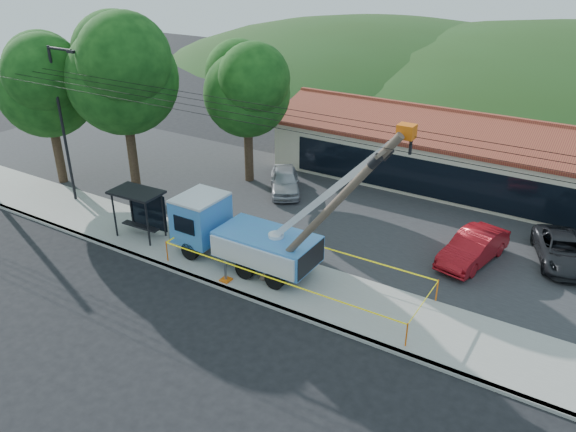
% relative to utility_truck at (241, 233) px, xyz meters
% --- Properties ---
extents(ground, '(120.00, 120.00, 0.00)m').
position_rel_utility_truck_xyz_m(ground, '(1.24, -4.26, -1.69)').
color(ground, black).
rests_on(ground, ground).
extents(curb, '(60.00, 0.25, 0.15)m').
position_rel_utility_truck_xyz_m(curb, '(1.24, -2.16, -1.61)').
color(curb, gray).
rests_on(curb, ground).
extents(sidewalk, '(60.00, 4.00, 0.15)m').
position_rel_utility_truck_xyz_m(sidewalk, '(1.24, -0.26, -1.61)').
color(sidewalk, gray).
rests_on(sidewalk, ground).
extents(parking_lot, '(60.00, 12.00, 0.10)m').
position_rel_utility_truck_xyz_m(parking_lot, '(1.24, 7.74, -1.64)').
color(parking_lot, '#28282B').
rests_on(parking_lot, ground).
extents(strip_mall, '(22.50, 8.53, 4.67)m').
position_rel_utility_truck_xyz_m(strip_mall, '(5.24, 15.72, 0.19)').
color(strip_mall, beige).
rests_on(strip_mall, ground).
extents(streetlight, '(2.13, 0.22, 9.00)m').
position_rel_utility_truck_xyz_m(streetlight, '(-12.54, 0.74, 3.62)').
color(streetlight, black).
rests_on(streetlight, ground).
extents(tree_west_near, '(7.56, 6.72, 10.80)m').
position_rel_utility_truck_xyz_m(tree_west_near, '(-10.76, 3.74, 5.84)').
color(tree_west_near, '#332316').
rests_on(tree_west_near, ground).
extents(tree_west_far, '(6.84, 6.08, 9.48)m').
position_rel_utility_truck_xyz_m(tree_west_far, '(-15.76, 2.24, 4.85)').
color(tree_west_far, '#332316').
rests_on(tree_west_far, ground).
extents(tree_lot, '(6.30, 5.60, 8.94)m').
position_rel_utility_truck_xyz_m(tree_lot, '(-5.76, 8.74, 4.52)').
color(tree_lot, '#332316').
rests_on(tree_lot, ground).
extents(hill_west, '(78.40, 56.00, 28.00)m').
position_rel_utility_truck_xyz_m(hill_west, '(-13.76, 50.74, -1.69)').
color(hill_west, '#223E16').
rests_on(hill_west, ground).
extents(utility_truck, '(11.39, 3.87, 8.02)m').
position_rel_utility_truck_xyz_m(utility_truck, '(0.00, 0.00, 0.00)').
color(utility_truck, black).
rests_on(utility_truck, ground).
extents(leaning_pole, '(6.19, 1.77, 7.96)m').
position_rel_utility_truck_xyz_m(leaning_pole, '(4.94, -0.71, 2.74)').
color(leaning_pole, brown).
rests_on(leaning_pole, ground).
extents(bus_shelter, '(2.70, 1.75, 2.52)m').
position_rel_utility_truck_xyz_m(bus_shelter, '(-6.03, -0.41, 0.31)').
color(bus_shelter, black).
rests_on(bus_shelter, ground).
extents(caution_tape, '(12.07, 3.57, 1.03)m').
position_rel_utility_truck_xyz_m(caution_tape, '(2.91, -0.01, -0.76)').
color(caution_tape, orange).
rests_on(caution_tape, ground).
extents(car_silver, '(3.79, 4.47, 1.45)m').
position_rel_utility_truck_xyz_m(car_silver, '(-2.80, 8.32, -1.69)').
color(car_silver, '#A7A8AF').
rests_on(car_silver, ground).
extents(car_red, '(2.51, 4.81, 1.51)m').
position_rel_utility_truck_xyz_m(car_red, '(9.26, 5.92, -1.69)').
color(car_red, maroon).
rests_on(car_red, ground).
extents(car_dark, '(3.59, 5.13, 1.30)m').
position_rel_utility_truck_xyz_m(car_dark, '(12.89, 8.08, -1.69)').
color(car_dark, black).
rests_on(car_dark, ground).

